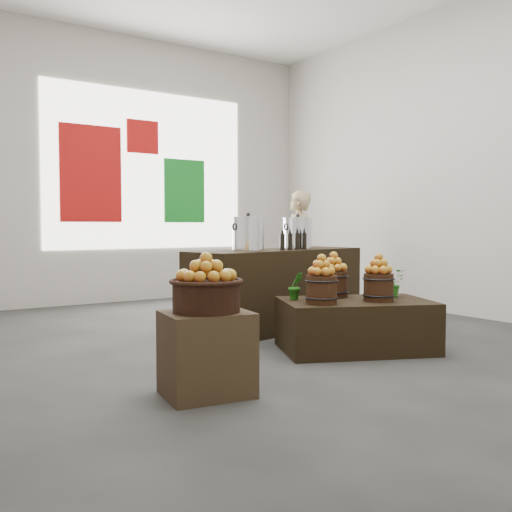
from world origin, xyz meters
TOP-DOWN VIEW (x-y plane):
  - ground at (0.00, 0.00)m, footprint 7.00×7.00m
  - back_wall at (0.00, 3.50)m, footprint 6.00×0.04m
  - back_opening at (0.30, 3.48)m, footprint 3.20×0.02m
  - deco_red_left at (-0.60, 3.47)m, footprint 0.90×0.04m
  - deco_green_right at (0.90, 3.47)m, footprint 0.70×0.04m
  - deco_red_upper at (0.20, 3.47)m, footprint 0.50×0.04m
  - crate at (-1.37, -1.44)m, footprint 0.62×0.54m
  - wicker_basket at (-1.37, -1.44)m, footprint 0.45×0.45m
  - apples_in_basket at (-1.37, -1.44)m, footprint 0.35×0.35m
  - display_table at (0.44, -0.97)m, footprint 1.56×1.29m
  - apple_bucket_front_left at (0.01, -0.98)m, footprint 0.27×0.27m
  - apples_in_bucket_front_left at (0.01, -0.98)m, footprint 0.20×0.20m
  - apple_bucket_front_right at (0.56, -1.13)m, footprint 0.27×0.27m
  - apples_in_bucket_front_right at (0.56, -1.13)m, footprint 0.20×0.20m
  - apple_bucket_rear at (0.41, -0.69)m, footprint 0.27×0.27m
  - apples_in_bucket_rear at (0.41, -0.69)m, footprint 0.20×0.20m
  - herb_garnish_right at (0.90, -0.97)m, footprint 0.25×0.22m
  - herb_garnish_left at (-0.01, -0.65)m, footprint 0.16×0.14m
  - counter at (0.47, 0.32)m, footprint 2.25×1.09m
  - stock_pot_left at (0.03, 0.23)m, footprint 0.33×0.33m
  - stock_pot_center at (0.81, 0.39)m, footprint 0.33×0.33m
  - oil_cruets at (0.51, 0.11)m, footprint 0.32×0.12m
  - shopper at (1.85, 1.76)m, footprint 0.72×0.66m

SIDE VIEW (x-z plane):
  - ground at x=0.00m, z-range 0.00..0.00m
  - display_table at x=0.44m, z-range 0.00..0.46m
  - crate at x=-1.37m, z-range 0.00..0.57m
  - counter at x=0.47m, z-range 0.00..0.88m
  - apple_bucket_front_left at x=0.01m, z-range 0.46..0.71m
  - apple_bucket_front_right at x=0.56m, z-range 0.46..0.71m
  - apple_bucket_rear at x=0.41m, z-range 0.46..0.71m
  - herb_garnish_left at x=-0.01m, z-range 0.46..0.72m
  - herb_garnish_right at x=0.90m, z-range 0.46..0.73m
  - wicker_basket at x=-1.37m, z-range 0.57..0.77m
  - apples_in_bucket_front_left at x=0.01m, z-range 0.71..0.89m
  - apples_in_bucket_front_right at x=0.56m, z-range 0.71..0.89m
  - apples_in_bucket_rear at x=0.41m, z-range 0.71..0.89m
  - shopper at x=1.85m, z-range 0.00..1.65m
  - apples_in_basket at x=-1.37m, z-range 0.77..0.96m
  - oil_cruets at x=0.51m, z-range 0.88..1.13m
  - stock_pot_left at x=0.03m, z-range 0.88..1.22m
  - stock_pot_center at x=0.81m, z-range 0.88..1.22m
  - deco_green_right at x=0.90m, z-range 1.20..2.20m
  - deco_red_left at x=-0.60m, z-range 1.20..2.60m
  - back_wall at x=0.00m, z-range 0.00..4.00m
  - back_opening at x=0.30m, z-range 0.80..3.20m
  - deco_red_upper at x=0.20m, z-range 2.25..2.75m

